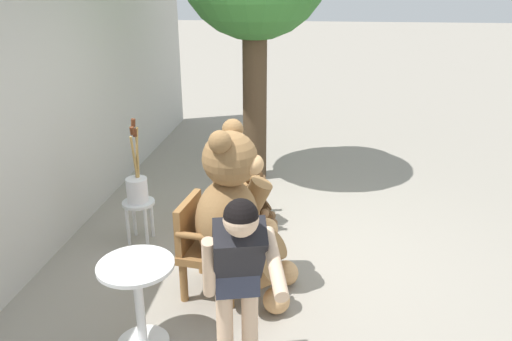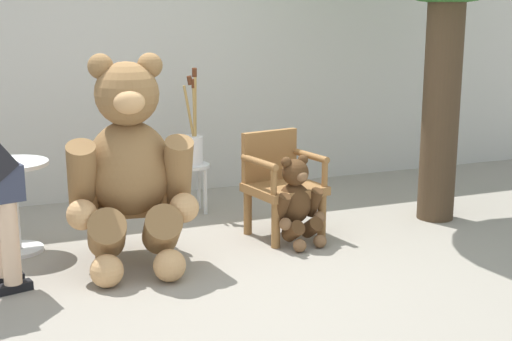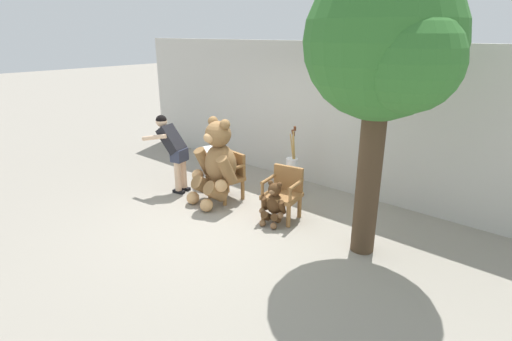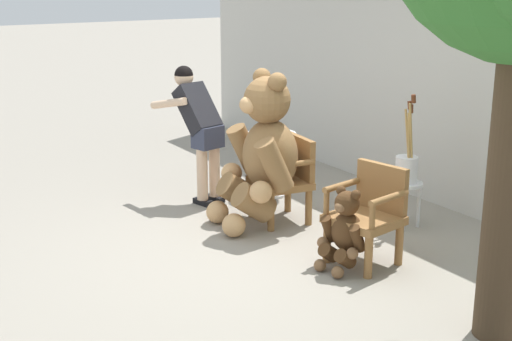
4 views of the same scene
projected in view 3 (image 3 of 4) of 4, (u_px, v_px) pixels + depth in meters
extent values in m
plane|color=gray|center=(230.00, 218.00, 6.68)|extent=(60.00, 60.00, 0.00)
cube|color=beige|center=(313.00, 115.00, 7.93)|extent=(10.00, 0.16, 2.80)
cube|color=olive|center=(226.00, 178.00, 7.36)|extent=(0.62, 0.59, 0.07)
cylinder|color=olive|center=(210.00, 188.00, 7.46)|extent=(0.07, 0.07, 0.37)
cylinder|color=olive|center=(225.00, 196.00, 7.14)|extent=(0.07, 0.07, 0.37)
cylinder|color=olive|center=(228.00, 183.00, 7.72)|extent=(0.07, 0.07, 0.37)
cylinder|color=olive|center=(243.00, 190.00, 7.40)|extent=(0.07, 0.07, 0.37)
cube|color=olive|center=(235.00, 163.00, 7.42)|extent=(0.52, 0.13, 0.42)
cylinder|color=olive|center=(217.00, 162.00, 7.45)|extent=(0.12, 0.48, 0.06)
cylinder|color=olive|center=(208.00, 170.00, 7.36)|extent=(0.05, 0.05, 0.22)
cylinder|color=olive|center=(234.00, 168.00, 7.10)|extent=(0.12, 0.48, 0.06)
cylinder|color=olive|center=(225.00, 177.00, 7.00)|extent=(0.05, 0.05, 0.22)
cube|color=olive|center=(282.00, 196.00, 6.55)|extent=(0.65, 0.61, 0.07)
cylinder|color=olive|center=(263.00, 210.00, 6.56)|extent=(0.07, 0.07, 0.37)
cylinder|color=olive|center=(288.00, 216.00, 6.34)|extent=(0.07, 0.07, 0.37)
cylinder|color=olive|center=(275.00, 201.00, 6.90)|extent=(0.07, 0.07, 0.37)
cylinder|color=olive|center=(299.00, 207.00, 6.68)|extent=(0.07, 0.07, 0.37)
cube|color=olive|center=(288.00, 178.00, 6.65)|extent=(0.52, 0.15, 0.42)
cylinder|color=olive|center=(269.00, 179.00, 6.58)|extent=(0.14, 0.48, 0.06)
cylinder|color=olive|center=(262.00, 189.00, 6.45)|extent=(0.05, 0.05, 0.22)
cylinder|color=olive|center=(296.00, 185.00, 6.34)|extent=(0.14, 0.48, 0.06)
cylinder|color=olive|center=(290.00, 195.00, 6.21)|extent=(0.05, 0.05, 0.22)
ellipsoid|color=olive|center=(221.00, 164.00, 7.17)|extent=(0.70, 0.61, 0.73)
sphere|color=olive|center=(218.00, 134.00, 6.97)|extent=(0.46, 0.46, 0.46)
ellipsoid|color=tan|center=(209.00, 138.00, 6.86)|extent=(0.24, 0.20, 0.17)
sphere|color=black|center=(209.00, 137.00, 6.85)|extent=(0.07, 0.07, 0.07)
sphere|color=olive|center=(213.00, 121.00, 7.04)|extent=(0.18, 0.18, 0.18)
sphere|color=olive|center=(225.00, 124.00, 6.79)|extent=(0.18, 0.18, 0.18)
cylinder|color=olive|center=(204.00, 161.00, 7.34)|extent=(0.26, 0.43, 0.55)
sphere|color=tan|center=(198.00, 175.00, 7.34)|extent=(0.22, 0.22, 0.22)
cylinder|color=olive|center=(227.00, 170.00, 6.86)|extent=(0.26, 0.43, 0.55)
sphere|color=tan|center=(221.00, 186.00, 6.83)|extent=(0.22, 0.22, 0.22)
cylinder|color=olive|center=(203.00, 185.00, 7.28)|extent=(0.32, 0.48, 0.43)
sphere|color=tan|center=(193.00, 198.00, 7.22)|extent=(0.23, 0.23, 0.23)
cylinder|color=olive|center=(216.00, 191.00, 7.00)|extent=(0.32, 0.48, 0.43)
sphere|color=tan|center=(206.00, 205.00, 6.91)|extent=(0.23, 0.23, 0.23)
ellipsoid|color=#4C3019|center=(275.00, 204.00, 6.44)|extent=(0.33, 0.30, 0.34)
sphere|color=#4C3019|center=(275.00, 189.00, 6.34)|extent=(0.21, 0.21, 0.21)
ellipsoid|color=brown|center=(272.00, 192.00, 6.28)|extent=(0.11, 0.10, 0.08)
sphere|color=black|center=(272.00, 192.00, 6.27)|extent=(0.03, 0.03, 0.03)
sphere|color=#4C3019|center=(271.00, 183.00, 6.36)|extent=(0.08, 0.08, 0.08)
sphere|color=#4C3019|center=(280.00, 185.00, 6.29)|extent=(0.08, 0.08, 0.08)
cylinder|color=#4C3019|center=(265.00, 203.00, 6.47)|extent=(0.13, 0.20, 0.26)
sphere|color=brown|center=(262.00, 211.00, 6.46)|extent=(0.10, 0.10, 0.10)
cylinder|color=#4C3019|center=(282.00, 207.00, 6.32)|extent=(0.13, 0.20, 0.26)
sphere|color=brown|center=(280.00, 215.00, 6.30)|extent=(0.10, 0.10, 0.10)
cylinder|color=#4C3019|center=(266.00, 216.00, 6.45)|extent=(0.16, 0.23, 0.20)
sphere|color=brown|center=(263.00, 223.00, 6.40)|extent=(0.11, 0.11, 0.11)
cylinder|color=#4C3019|center=(276.00, 218.00, 6.36)|extent=(0.16, 0.23, 0.20)
sphere|color=brown|center=(273.00, 226.00, 6.30)|extent=(0.11, 0.11, 0.11)
cube|color=black|center=(184.00, 189.00, 7.87)|extent=(0.25, 0.14, 0.06)
cylinder|color=beige|center=(183.00, 167.00, 7.73)|extent=(0.12, 0.12, 0.82)
cube|color=black|center=(179.00, 192.00, 7.72)|extent=(0.25, 0.14, 0.06)
cylinder|color=beige|center=(177.00, 170.00, 7.58)|extent=(0.12, 0.12, 0.82)
cube|color=#33384C|center=(179.00, 155.00, 7.56)|extent=(0.29, 0.34, 0.24)
cube|color=black|center=(171.00, 139.00, 7.54)|extent=(0.55, 0.43, 0.55)
sphere|color=beige|center=(161.00, 121.00, 7.52)|extent=(0.21, 0.21, 0.21)
sphere|color=black|center=(161.00, 120.00, 7.52)|extent=(0.21, 0.21, 0.21)
cylinder|color=beige|center=(154.00, 137.00, 7.47)|extent=(0.57, 0.22, 0.20)
cylinder|color=beige|center=(178.00, 143.00, 7.74)|extent=(0.25, 0.14, 0.50)
cylinder|color=silver|center=(292.00, 172.00, 7.54)|extent=(0.34, 0.34, 0.03)
cylinder|color=silver|center=(299.00, 183.00, 7.62)|extent=(0.04, 0.04, 0.43)
cylinder|color=silver|center=(290.00, 181.00, 7.74)|extent=(0.04, 0.04, 0.43)
cylinder|color=silver|center=(292.00, 186.00, 7.48)|extent=(0.04, 0.04, 0.43)
cylinder|color=silver|center=(284.00, 184.00, 7.60)|extent=(0.04, 0.04, 0.43)
cylinder|color=white|center=(292.00, 165.00, 7.49)|extent=(0.22, 0.22, 0.26)
cylinder|color=tan|center=(294.00, 150.00, 7.35)|extent=(0.03, 0.10, 0.72)
cylinder|color=#592D19|center=(295.00, 129.00, 7.22)|extent=(0.05, 0.05, 0.08)
cylinder|color=tan|center=(293.00, 152.00, 7.37)|extent=(0.04, 0.05, 0.63)
cylinder|color=#592D19|center=(294.00, 134.00, 7.25)|extent=(0.05, 0.05, 0.08)
cylinder|color=tan|center=(292.00, 151.00, 7.40)|extent=(0.13, 0.02, 0.65)
cylinder|color=#592D19|center=(293.00, 132.00, 7.28)|extent=(0.06, 0.04, 0.09)
cylinder|color=white|center=(212.00, 150.00, 8.05)|extent=(0.56, 0.56, 0.03)
cylinder|color=white|center=(213.00, 167.00, 8.17)|extent=(0.07, 0.07, 0.69)
cylinder|color=white|center=(213.00, 182.00, 8.28)|extent=(0.40, 0.40, 0.03)
cylinder|color=#473523|center=(369.00, 173.00, 5.35)|extent=(0.32, 0.32, 2.32)
sphere|color=#33702D|center=(382.00, 41.00, 4.80)|extent=(1.92, 1.92, 1.92)
sphere|color=#33702D|center=(411.00, 61.00, 4.36)|extent=(1.15, 1.15, 1.15)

